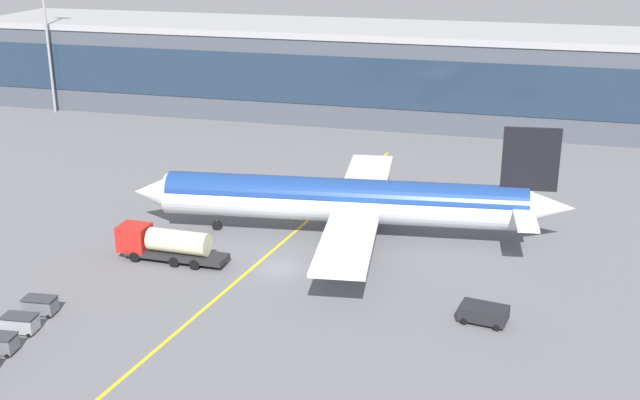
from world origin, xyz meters
TOP-DOWN VIEW (x-y plane):
  - ground_plane at (0.00, 0.00)m, footprint 700.00×700.00m
  - apron_lead_in_line at (-2.19, 2.00)m, footprint 9.72×79.48m
  - terminal_building at (10.39, 63.99)m, footprint 164.83×21.90m
  - main_airliner at (4.17, 9.40)m, footprint 45.13×35.80m
  - fuel_tanker at (-11.11, -1.02)m, footprint 10.87×2.94m
  - pushback_tug at (19.20, -5.86)m, footprint 4.12×2.87m
  - baggage_cart_2 at (-16.01, -17.15)m, footprint 2.78×1.84m
  - baggage_cart_3 at (-16.31, -13.96)m, footprint 2.78×1.84m
  - apron_light_mast_0 at (-56.56, 52.03)m, footprint 2.80×0.50m

SIDE VIEW (x-z plane):
  - ground_plane at x=0.00m, z-range 0.00..0.00m
  - apron_lead_in_line at x=-2.19m, z-range 0.00..0.01m
  - baggage_cart_2 at x=-16.01m, z-range 0.04..1.52m
  - baggage_cart_3 at x=-16.31m, z-range 0.04..1.52m
  - pushback_tug at x=19.20m, z-range 0.15..1.55m
  - fuel_tanker at x=-11.11m, z-range 0.12..3.37m
  - main_airliner at x=4.17m, z-range -2.11..10.10m
  - terminal_building at x=10.39m, z-range 0.02..14.54m
  - apron_light_mast_0 at x=-56.56m, z-range 1.99..25.50m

